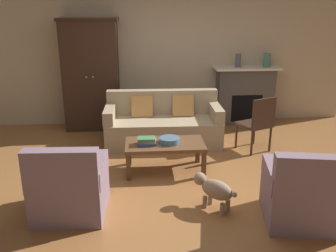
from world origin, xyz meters
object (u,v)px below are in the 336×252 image
(fireplace, at_px, (245,95))
(dog, at_px, (214,189))
(coffee_table, at_px, (165,146))
(armchair_near_right, at_px, (303,196))
(couch, at_px, (163,125))
(book_stack, at_px, (147,141))
(fruit_bowl, at_px, (170,140))
(side_chair_wooden, at_px, (258,121))
(armchair_near_left, at_px, (70,189))
(mantel_vase_jade, at_px, (267,60))
(mantel_vase_slate, at_px, (238,61))
(armoire, at_px, (91,75))

(fireplace, distance_m, dog, 3.46)
(coffee_table, distance_m, armchair_near_right, 1.98)
(couch, xyz_separation_m, book_stack, (-0.31, -1.17, 0.15))
(fireplace, relative_size, coffee_table, 1.15)
(fruit_bowl, bearing_deg, coffee_table, 171.64)
(fireplace, distance_m, fruit_bowl, 2.72)
(side_chair_wooden, bearing_deg, fruit_bowl, -157.39)
(armchair_near_left, relative_size, armchair_near_right, 0.98)
(fruit_bowl, height_order, side_chair_wooden, side_chair_wooden)
(mantel_vase_jade, bearing_deg, coffee_table, -135.05)
(fruit_bowl, relative_size, book_stack, 1.10)
(mantel_vase_slate, relative_size, dog, 0.54)
(mantel_vase_slate, bearing_deg, book_stack, -129.96)
(armchair_near_left, bearing_deg, coffee_table, 43.03)
(fruit_bowl, relative_size, dog, 0.62)
(fireplace, xyz_separation_m, armoire, (-2.95, -0.08, 0.46))
(couch, bearing_deg, side_chair_wooden, -19.75)
(armoire, xyz_separation_m, side_chair_wooden, (2.73, -1.46, -0.51))
(mantel_vase_slate, bearing_deg, mantel_vase_jade, 0.00)
(armchair_near_left, xyz_separation_m, armchair_near_right, (2.51, -0.37, 0.00))
(armchair_near_left, bearing_deg, side_chair_wooden, 31.97)
(fireplace, height_order, coffee_table, fireplace)
(armoire, relative_size, coffee_table, 1.86)
(armchair_near_right, bearing_deg, couch, 117.28)
(coffee_table, distance_m, mantel_vase_slate, 2.77)
(side_chair_wooden, bearing_deg, couch, 160.25)
(book_stack, relative_size, dog, 0.56)
(mantel_vase_slate, height_order, armchair_near_right, mantel_vase_slate)
(couch, xyz_separation_m, armchair_near_left, (-1.19, -2.19, -0.00))
(fruit_bowl, distance_m, side_chair_wooden, 1.58)
(fireplace, height_order, couch, fireplace)
(armoire, relative_size, mantel_vase_slate, 8.16)
(mantel_vase_slate, xyz_separation_m, armchair_near_left, (-2.70, -3.18, -0.93))
(mantel_vase_slate, relative_size, armchair_near_right, 0.28)
(fireplace, distance_m, armchair_near_right, 3.59)
(couch, bearing_deg, fruit_bowl, -89.42)
(couch, relative_size, side_chair_wooden, 2.15)
(fruit_bowl, bearing_deg, armchair_near_left, -138.79)
(fireplace, height_order, fruit_bowl, fireplace)
(coffee_table, distance_m, mantel_vase_jade, 3.12)
(dog, bearing_deg, book_stack, 125.70)
(dog, bearing_deg, mantel_vase_slate, 71.43)
(fireplace, relative_size, armchair_near_left, 1.43)
(couch, relative_size, coffee_table, 1.76)
(coffee_table, relative_size, armchair_near_right, 1.23)
(fireplace, xyz_separation_m, couch, (-1.69, -1.01, -0.25))
(book_stack, bearing_deg, couch, 75.35)
(side_chair_wooden, bearing_deg, armoire, 151.85)
(side_chair_wooden, bearing_deg, coffee_table, -158.57)
(book_stack, relative_size, armchair_near_right, 0.29)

